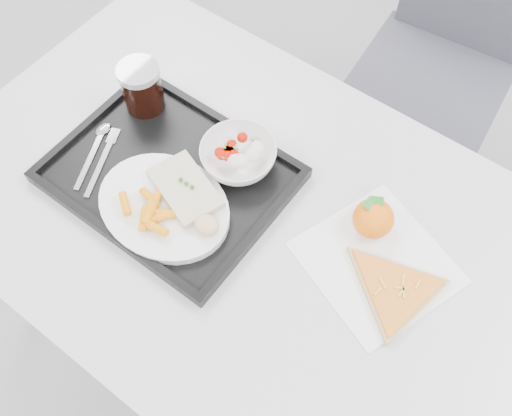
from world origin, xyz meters
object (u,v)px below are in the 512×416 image
(chair, at_px, (450,45))
(tray, at_px, (170,176))
(cola_glass, at_px, (142,87))
(dinner_plate, at_px, (164,207))
(salad_bowl, at_px, (238,156))
(tangerine, at_px, (373,219))
(table, at_px, (235,222))
(pizza_slice, at_px, (394,290))

(chair, xyz_separation_m, tray, (-0.23, -0.91, 0.22))
(cola_glass, bearing_deg, dinner_plate, -40.08)
(salad_bowl, distance_m, tangerine, 0.29)
(salad_bowl, relative_size, cola_glass, 1.41)
(salad_bowl, bearing_deg, chair, 80.52)
(chair, xyz_separation_m, tangerine, (0.15, -0.77, 0.25))
(table, relative_size, chair, 1.29)
(cola_glass, distance_m, pizza_slice, 0.64)
(dinner_plate, bearing_deg, tangerine, 31.95)
(table, xyz_separation_m, tray, (-0.14, -0.03, 0.08))
(dinner_plate, distance_m, pizza_slice, 0.45)
(table, xyz_separation_m, cola_glass, (-0.30, 0.08, 0.14))
(chair, distance_m, salad_bowl, 0.85)
(pizza_slice, bearing_deg, table, -175.09)
(salad_bowl, height_order, cola_glass, cola_glass)
(dinner_plate, distance_m, tangerine, 0.39)
(table, height_order, pizza_slice, pizza_slice)
(tray, bearing_deg, salad_bowl, 48.16)
(chair, height_order, salad_bowl, chair)
(salad_bowl, relative_size, tangerine, 1.81)
(chair, height_order, tangerine, chair)
(tray, height_order, tangerine, tangerine)
(tray, xyz_separation_m, salad_bowl, (0.09, 0.11, 0.03))
(dinner_plate, bearing_deg, salad_bowl, 74.10)
(tangerine, bearing_deg, chair, 101.23)
(cola_glass, bearing_deg, tangerine, 4.01)
(chair, xyz_separation_m, dinner_plate, (-0.18, -0.98, 0.24))
(chair, xyz_separation_m, cola_glass, (-0.39, -0.80, 0.28))
(pizza_slice, bearing_deg, tray, -173.49)
(pizza_slice, bearing_deg, cola_glass, 175.43)
(tray, bearing_deg, table, 10.27)
(chair, relative_size, pizza_slice, 3.44)
(table, xyz_separation_m, dinner_plate, (-0.10, -0.09, 0.09))
(tray, xyz_separation_m, cola_glass, (-0.16, 0.11, 0.06))
(chair, height_order, pizza_slice, chair)
(tangerine, height_order, pizza_slice, tangerine)
(cola_glass, height_order, tangerine, cola_glass)
(table, height_order, tray, tray)
(table, distance_m, salad_bowl, 0.14)
(dinner_plate, bearing_deg, pizza_slice, 15.39)
(salad_bowl, xyz_separation_m, tangerine, (0.29, 0.04, -0.00))
(dinner_plate, relative_size, cola_glass, 2.50)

